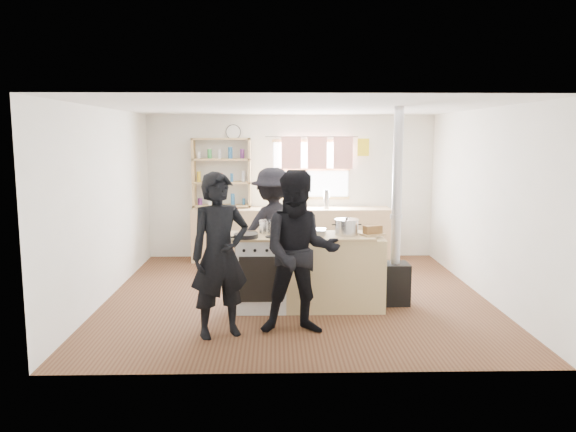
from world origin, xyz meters
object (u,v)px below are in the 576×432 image
Objects in this scene: bread_board at (373,231)px; person_near_left at (220,255)px; flue_heater at (395,254)px; person_near_right at (300,253)px; cooking_island at (309,271)px; stockpot_stove at (268,227)px; roast_tray at (310,231)px; person_far at (273,229)px; stockpot_counter at (347,227)px; thermos at (326,200)px; skillet_greens at (246,236)px.

person_near_left reaches higher than bread_board.
flue_heater reaches higher than person_near_right.
cooking_island is 0.76m from stockpot_stove.
roast_tray is 0.24× the size of person_far.
flue_heater reaches higher than person_near_left.
person_near_right is at bearing -100.29° from cooking_island.
bread_board is (0.32, -0.03, -0.05)m from stockpot_counter.
flue_heater is at bearing -76.09° from thermos.
cooking_island is 0.94m from skillet_greens.
cooking_island is at bearing 176.54° from bread_board.
roast_tray is 0.92m from person_near_right.
skillet_greens is 0.93m from person_near_right.
skillet_greens is at bearing -166.16° from cooking_island.
skillet_greens is at bearing -112.58° from thermos.
stockpot_counter is 0.12× the size of flue_heater.
person_near_right reaches higher than skillet_greens.
person_far is (-0.30, 1.80, -0.04)m from person_near_right.
stockpot_counter is at bearing -2.39° from cooking_island.
flue_heater reaches higher than skillet_greens.
bread_board is 2.00m from person_near_left.
flue_heater is at bearing 1.10° from stockpot_stove.
cooking_island is 1.11× the size of person_near_right.
person_near_right is (-0.17, -0.91, -0.08)m from roast_tray.
stockpot_counter reaches higher than bread_board.
stockpot_counter is at bearing -90.09° from thermos.
stockpot_counter is (0.97, -0.15, 0.02)m from stockpot_stove.
stockpot_counter is at bearing 8.84° from person_near_left.
stockpot_counter reaches higher than cooking_island.
stockpot_counter reaches higher than stockpot_stove.
skillet_greens is 1.24m from stockpot_counter.
person_far is at bearing 154.08° from flue_heater.
person_near_right is (-0.16, -0.88, 0.42)m from cooking_island.
bread_board is at bearing -4.99° from stockpot_counter.
stockpot_counter is (-0.00, -2.79, -0.02)m from thermos.
person_near_left is (-1.78, -0.90, -0.10)m from bread_board.
person_near_left is (-2.12, -1.11, 0.24)m from flue_heater.
flue_heater is at bearing 8.37° from cooking_island.
roast_tray is 1.01m from person_far.
skillet_greens is (-0.77, -0.19, 0.49)m from cooking_island.
thermos is 3.21m from skillet_greens.
bread_board is at bearing 5.34° from skillet_greens.
skillet_greens is at bearing -129.00° from stockpot_stove.
person_near_right is at bearing -70.70° from stockpot_stove.
roast_tray is 1.15m from flue_heater.
person_far is at bearing 134.08° from stockpot_counter.
flue_heater reaches higher than bread_board.
flue_heater is at bearing 130.60° from person_far.
bread_board is at bearing 39.81° from person_near_right.
cooking_island is 4.75× the size of roast_tray.
bread_board reaches higher than skillet_greens.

